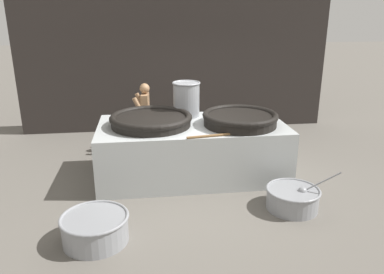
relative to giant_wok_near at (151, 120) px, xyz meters
name	(u,v)px	position (x,y,z in m)	size (l,w,h in m)	color
ground_plane	(192,174)	(0.72, 0.00, -1.08)	(60.00, 60.00, 0.00)	#666059
back_wall	(176,43)	(0.72, 3.00, 1.06)	(7.57, 0.24, 4.28)	#2D2826
hearth_platform	(192,150)	(0.72, 0.00, -0.59)	(3.29, 1.65, 0.97)	#B2B7B7
giant_wok_near	(151,120)	(0.00, 0.00, 0.00)	(1.43, 1.43, 0.20)	black
giant_wok_far	(240,118)	(1.54, -0.17, 0.02)	(1.32, 1.32, 0.23)	black
stock_pot	(186,99)	(0.68, 0.55, 0.23)	(0.53, 0.53, 0.65)	gray
stirring_paddle	(226,134)	(1.18, -0.71, -0.09)	(1.18, 0.23, 0.04)	brown
cook	(145,115)	(-0.09, 1.34, -0.28)	(0.36, 0.55, 1.47)	#9E7551
prep_bowl_vegetables	(293,197)	(2.07, -1.45, -0.89)	(1.03, 0.82, 0.67)	gray
prep_bowl_meat	(95,227)	(-0.80, -1.94, -0.87)	(0.89, 0.89, 0.37)	gray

